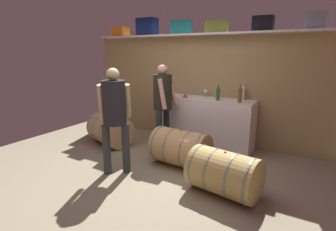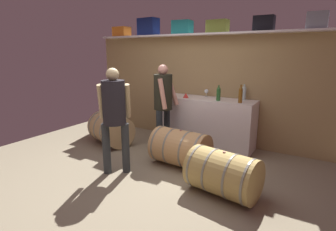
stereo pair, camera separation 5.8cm
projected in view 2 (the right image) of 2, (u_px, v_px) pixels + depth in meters
ground_plane at (162, 163)px, 4.41m from camera, size 6.28×7.26×0.02m
back_wall_panel at (201, 89)px, 5.43m from camera, size 5.08×0.10×2.12m
high_shelf_board at (199, 35)px, 5.05m from camera, size 4.67×0.40×0.03m
toolcase_orange at (122, 32)px, 5.98m from camera, size 0.36×0.27×0.21m
toolcase_navy at (148, 27)px, 5.59m from camera, size 0.45×0.29×0.36m
toolcase_teal at (182, 27)px, 5.20m from camera, size 0.38×0.32×0.26m
toolcase_olive at (217, 26)px, 4.84m from camera, size 0.40×0.23×0.23m
toolcase_black at (264, 23)px, 4.42m from camera, size 0.34×0.21×0.25m
toolcase_grey at (317, 21)px, 4.03m from camera, size 0.30×0.30×0.25m
work_cabinet at (206, 122)px, 5.12m from camera, size 1.82×0.59×0.95m
wine_bottle_clear at (244, 93)px, 4.84m from camera, size 0.08×0.08×0.29m
wine_bottle_green at (219, 94)px, 4.76m from camera, size 0.07×0.07×0.28m
wine_bottle_amber at (241, 95)px, 4.55m from camera, size 0.07×0.07×0.32m
wine_glass at (206, 91)px, 5.19m from camera, size 0.08×0.08×0.15m
red_funnel at (186, 95)px, 5.07m from camera, size 0.11×0.11×0.10m
wine_barrel_near at (180, 148)px, 4.24m from camera, size 0.93×0.65×0.60m
wine_barrel_far at (111, 129)px, 5.23m from camera, size 0.99×0.85×0.63m
wine_barrel_flank at (223, 173)px, 3.37m from camera, size 0.96×0.71×0.59m
winemaker_pouring at (163, 98)px, 4.81m from camera, size 0.39×0.48×1.59m
visitor_tasting at (114, 110)px, 3.83m from camera, size 0.51×0.48×1.59m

